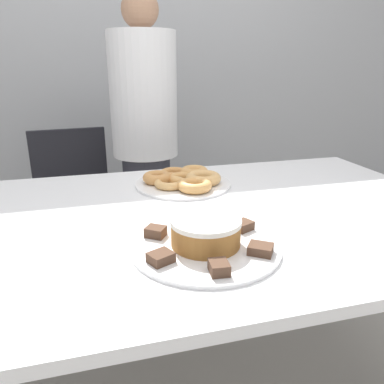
{
  "coord_description": "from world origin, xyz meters",
  "views": [
    {
      "loc": [
        -0.29,
        -1.02,
        1.21
      ],
      "look_at": [
        -0.0,
        0.03,
        0.83
      ],
      "focal_mm": 35.0,
      "sensor_mm": 36.0,
      "label": 1
    }
  ],
  "objects_px": {
    "plate_cake": "(206,246)",
    "person_standing": "(145,145)",
    "plate_donuts": "(183,184)",
    "frosted_cake": "(206,232)",
    "office_chair_left": "(77,220)"
  },
  "relations": [
    {
      "from": "person_standing",
      "to": "frosted_cake",
      "type": "bearing_deg",
      "value": -90.88
    },
    {
      "from": "plate_donuts",
      "to": "frosted_cake",
      "type": "relative_size",
      "value": 2.06
    },
    {
      "from": "office_chair_left",
      "to": "plate_cake",
      "type": "xyz_separation_m",
      "value": [
        0.36,
        -1.15,
        0.36
      ]
    },
    {
      "from": "frosted_cake",
      "to": "plate_donuts",
      "type": "bearing_deg",
      "value": 82.32
    },
    {
      "from": "plate_cake",
      "to": "frosted_cake",
      "type": "distance_m",
      "value": 0.04
    },
    {
      "from": "person_standing",
      "to": "plate_donuts",
      "type": "bearing_deg",
      "value": -85.12
    },
    {
      "from": "plate_cake",
      "to": "person_standing",
      "type": "bearing_deg",
      "value": 89.12
    },
    {
      "from": "office_chair_left",
      "to": "plate_donuts",
      "type": "distance_m",
      "value": 0.85
    },
    {
      "from": "person_standing",
      "to": "plate_cake",
      "type": "bearing_deg",
      "value": -90.88
    },
    {
      "from": "person_standing",
      "to": "office_chair_left",
      "type": "bearing_deg",
      "value": 174.18
    },
    {
      "from": "person_standing",
      "to": "frosted_cake",
      "type": "xyz_separation_m",
      "value": [
        -0.02,
        -1.11,
        0.01
      ]
    },
    {
      "from": "plate_cake",
      "to": "plate_donuts",
      "type": "xyz_separation_m",
      "value": [
        0.07,
        0.51,
        0.0
      ]
    },
    {
      "from": "person_standing",
      "to": "office_chair_left",
      "type": "height_order",
      "value": "person_standing"
    },
    {
      "from": "plate_cake",
      "to": "frosted_cake",
      "type": "bearing_deg",
      "value": 90.0
    },
    {
      "from": "plate_cake",
      "to": "frosted_cake",
      "type": "height_order",
      "value": "frosted_cake"
    }
  ]
}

